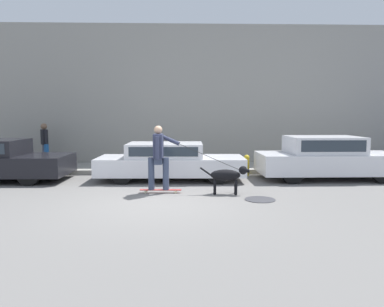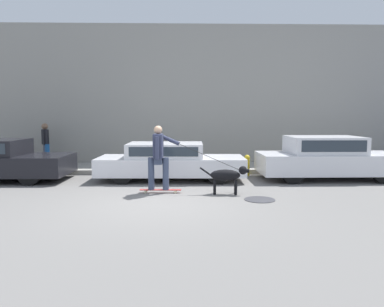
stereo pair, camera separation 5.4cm
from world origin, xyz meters
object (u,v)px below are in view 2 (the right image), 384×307
object	(u,v)px
pedestrian_with_bag	(45,142)
fire_hydrant	(247,165)
parked_car_1	(170,162)
skateboarder	(159,155)
dog	(227,175)
parked_car_2	(327,159)

from	to	relation	value
pedestrian_with_bag	fire_hydrant	xyz separation A→B (m)	(7.09, -1.68, -0.64)
parked_car_1	pedestrian_with_bag	world-z (taller)	pedestrian_with_bag
skateboarder	parked_car_1	bearing A→B (deg)	86.32
parked_car_1	fire_hydrant	size ratio (longest dim) A/B	6.47
skateboarder	dog	bearing A→B (deg)	-3.93
parked_car_1	pedestrian_with_bag	xyz separation A→B (m)	(-4.60, 2.38, 0.44)
dog	pedestrian_with_bag	xyz separation A→B (m)	(-6.11, 4.50, 0.53)
parked_car_2	dog	world-z (taller)	parked_car_2
parked_car_1	pedestrian_with_bag	bearing A→B (deg)	154.04
fire_hydrant	pedestrian_with_bag	bearing A→B (deg)	166.70
pedestrian_with_bag	fire_hydrant	bearing A→B (deg)	134.17
dog	fire_hydrant	bearing A→B (deg)	76.25
parked_car_2	fire_hydrant	size ratio (longest dim) A/B	6.22
parked_car_2	pedestrian_with_bag	size ratio (longest dim) A/B	2.81
parked_car_1	fire_hydrant	bearing A→B (deg)	17.24
parked_car_1	skateboarder	distance (m)	1.98
parked_car_2	skateboarder	xyz separation A→B (m)	(-5.06, -1.92, 0.33)
dog	fire_hydrant	xyz separation A→B (m)	(0.98, 2.82, -0.11)
parked_car_1	parked_car_2	world-z (taller)	parked_car_2
parked_car_1	dog	size ratio (longest dim) A/B	3.60
parked_car_1	fire_hydrant	xyz separation A→B (m)	(2.49, 0.71, -0.20)
parked_car_2	fire_hydrant	distance (m)	2.48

